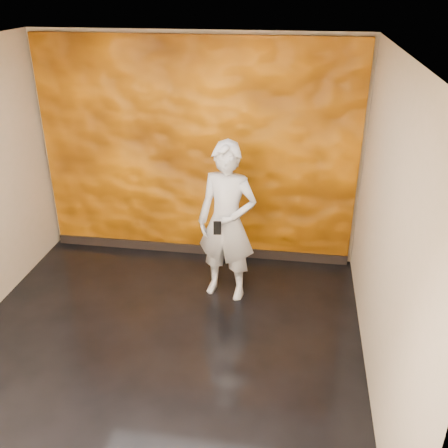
% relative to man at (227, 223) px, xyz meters
% --- Properties ---
extents(room, '(4.02, 4.02, 2.81)m').
position_rel_man_xyz_m(room, '(-0.52, -1.06, 0.49)').
color(room, black).
rests_on(room, ground).
extents(feature_wall, '(3.90, 0.06, 2.75)m').
position_rel_man_xyz_m(feature_wall, '(-0.52, 0.90, 0.47)').
color(feature_wall, orange).
rests_on(feature_wall, ground).
extents(baseboard, '(3.90, 0.04, 0.12)m').
position_rel_man_xyz_m(baseboard, '(-0.52, 0.86, -0.85)').
color(baseboard, black).
rests_on(baseboard, ground).
extents(man, '(0.74, 0.56, 1.82)m').
position_rel_man_xyz_m(man, '(0.00, 0.00, 0.00)').
color(man, '#9FA3AF').
rests_on(man, ground).
extents(phone, '(0.08, 0.03, 0.15)m').
position_rel_man_xyz_m(phone, '(-0.06, -0.27, 0.06)').
color(phone, black).
rests_on(phone, man).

